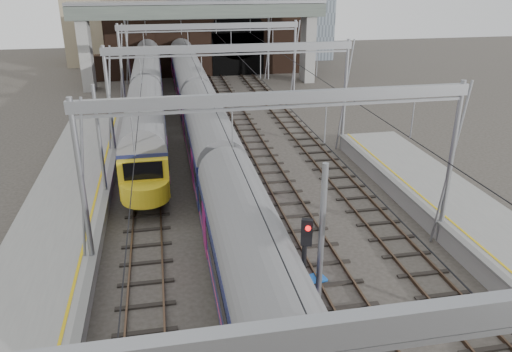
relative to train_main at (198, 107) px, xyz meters
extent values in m
cube|color=slate|center=(-6.15, -24.32, -1.41)|extent=(0.35, 55.00, 0.12)
cube|color=gold|center=(-6.65, -24.32, -1.34)|extent=(0.12, 55.00, 0.01)
cube|color=#4C3828|center=(-4.72, -11.82, -2.37)|extent=(0.08, 80.00, 0.16)
cube|color=#4C3828|center=(-3.28, -11.82, -2.37)|extent=(0.08, 80.00, 0.16)
cube|color=black|center=(-4.00, -11.82, -2.44)|extent=(2.40, 80.00, 0.14)
cube|color=#4C3828|center=(-0.72, -11.82, -2.37)|extent=(0.08, 80.00, 0.16)
cube|color=#4C3828|center=(0.72, -11.82, -2.37)|extent=(0.08, 80.00, 0.16)
cube|color=black|center=(0.00, -11.82, -2.44)|extent=(2.40, 80.00, 0.14)
cube|color=#4C3828|center=(3.28, -11.82, -2.37)|extent=(0.08, 80.00, 0.16)
cube|color=#4C3828|center=(4.72, -11.82, -2.37)|extent=(0.08, 80.00, 0.16)
cube|color=black|center=(4.00, -11.82, -2.44)|extent=(2.40, 80.00, 0.14)
cube|color=#4C3828|center=(7.28, -11.82, -2.37)|extent=(0.08, 80.00, 0.16)
cube|color=#4C3828|center=(8.72, -11.82, -2.37)|extent=(0.08, 80.00, 0.16)
cube|color=black|center=(8.00, -11.82, -2.44)|extent=(2.40, 80.00, 0.14)
cube|color=gray|center=(2.00, -32.82, 5.14)|extent=(16.80, 0.28, 0.50)
cylinder|color=gray|center=(-6.20, -18.82, 1.54)|extent=(0.24, 0.24, 8.00)
cylinder|color=gray|center=(10.20, -18.82, 1.54)|extent=(0.24, 0.24, 8.00)
cube|color=gray|center=(2.00, -18.82, 5.14)|extent=(16.80, 0.28, 0.50)
cylinder|color=gray|center=(-6.20, -4.82, 1.54)|extent=(0.24, 0.24, 8.00)
cylinder|color=gray|center=(10.20, -4.82, 1.54)|extent=(0.24, 0.24, 8.00)
cube|color=gray|center=(2.00, -4.82, 5.14)|extent=(16.80, 0.28, 0.50)
cylinder|color=gray|center=(-6.20, 9.18, 1.54)|extent=(0.24, 0.24, 8.00)
cylinder|color=gray|center=(10.20, 9.18, 1.54)|extent=(0.24, 0.24, 8.00)
cube|color=gray|center=(2.00, 9.18, 5.14)|extent=(16.80, 0.28, 0.50)
cylinder|color=gray|center=(-6.20, 21.18, 1.54)|extent=(0.24, 0.24, 8.00)
cylinder|color=gray|center=(10.20, 21.18, 1.54)|extent=(0.24, 0.24, 8.00)
cube|color=gray|center=(2.00, 21.18, 5.14)|extent=(16.80, 0.28, 0.50)
cube|color=black|center=(-4.00, -11.82, 3.04)|extent=(0.03, 80.00, 0.03)
cube|color=black|center=(0.00, -11.82, 3.04)|extent=(0.03, 80.00, 0.03)
cube|color=black|center=(4.00, -11.82, 3.04)|extent=(0.03, 80.00, 0.03)
cube|color=black|center=(8.00, -11.82, 3.04)|extent=(0.03, 80.00, 0.03)
cube|color=#311F16|center=(4.00, 25.18, 2.04)|extent=(26.00, 2.00, 9.00)
cube|color=black|center=(7.00, 24.16, 0.14)|extent=(6.50, 0.10, 5.20)
cylinder|color=black|center=(7.00, 24.16, 2.74)|extent=(6.50, 0.10, 6.50)
cube|color=#311F16|center=(-8.00, 24.18, -0.96)|extent=(6.00, 1.50, 3.00)
cube|color=gray|center=(-10.50, 19.18, 1.64)|extent=(1.20, 2.50, 8.20)
cube|color=gray|center=(14.50, 19.18, 1.64)|extent=(1.20, 2.50, 8.20)
cube|color=#58635A|center=(2.00, 19.18, 5.74)|extent=(28.00, 3.00, 1.40)
cube|color=gray|center=(2.00, 19.18, 6.64)|extent=(28.00, 3.00, 0.30)
cube|color=black|center=(0.00, 0.08, -2.11)|extent=(2.13, 63.11, 0.70)
cube|color=#121E40|center=(0.00, 0.08, -0.25)|extent=(2.71, 63.11, 2.42)
cylinder|color=slate|center=(0.00, 0.08, 0.96)|extent=(2.65, 62.61, 2.65)
cube|color=black|center=(0.00, 0.08, 0.14)|extent=(2.73, 61.91, 0.73)
cube|color=#B8395D|center=(0.00, 0.08, -0.92)|extent=(2.73, 62.11, 0.12)
cube|color=black|center=(-4.00, 10.43, -2.11)|extent=(2.12, 47.08, 0.70)
cube|color=#121E40|center=(-4.00, 10.43, -0.25)|extent=(2.70, 47.08, 2.41)
cylinder|color=slate|center=(-4.00, 10.43, 0.95)|extent=(2.65, 46.58, 2.65)
cube|color=black|center=(-4.00, 10.43, 0.13)|extent=(2.72, 45.88, 0.72)
cube|color=#B8395D|center=(-4.00, 10.43, -0.93)|extent=(2.72, 46.08, 0.12)
cube|color=gold|center=(-4.00, -13.26, -0.35)|extent=(2.65, 0.60, 2.21)
cube|color=black|center=(-4.00, -13.43, 0.23)|extent=(2.02, 0.08, 0.96)
cylinder|color=black|center=(1.50, -24.61, 0.02)|extent=(0.17, 0.17, 4.95)
cube|color=black|center=(1.50, -24.79, 2.19)|extent=(0.40, 0.31, 0.93)
sphere|color=red|center=(1.50, -24.91, 2.39)|extent=(0.19, 0.19, 0.19)
cube|color=blue|center=(4.96, -23.70, -2.40)|extent=(0.99, 0.76, 0.11)
cube|color=blue|center=(0.96, -22.76, -2.40)|extent=(1.16, 1.02, 0.11)
cube|color=blue|center=(3.16, -20.92, -2.40)|extent=(1.09, 0.89, 0.11)
camera|label=1|loc=(-2.76, -38.31, 10.01)|focal=35.00mm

